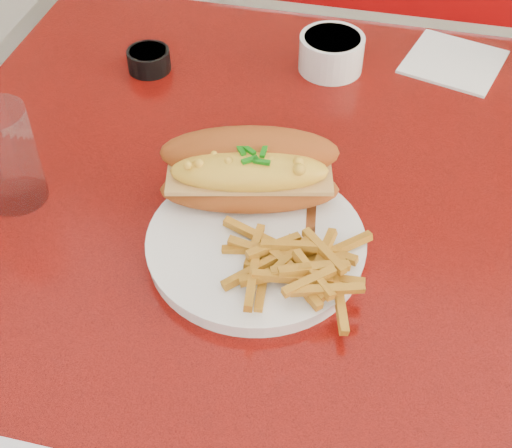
% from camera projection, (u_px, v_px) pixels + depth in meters
% --- Properties ---
extents(diner_table, '(1.23, 0.83, 0.77)m').
position_uv_depth(diner_table, '(386.00, 286.00, 0.94)').
color(diner_table, red).
rests_on(diner_table, ground).
extents(booth_bench_far, '(1.20, 0.51, 0.90)m').
position_uv_depth(booth_bench_far, '(403.00, 118.00, 1.73)').
color(booth_bench_far, '#9A0A0B').
rests_on(booth_bench_far, ground).
extents(dinner_plate, '(0.30, 0.30, 0.02)m').
position_uv_depth(dinner_plate, '(256.00, 244.00, 0.76)').
color(dinner_plate, white).
rests_on(dinner_plate, diner_table).
extents(mac_hoagie, '(0.22, 0.14, 0.09)m').
position_uv_depth(mac_hoagie, '(250.00, 171.00, 0.78)').
color(mac_hoagie, '#AC511B').
rests_on(mac_hoagie, dinner_plate).
extents(fries_pile, '(0.13, 0.12, 0.03)m').
position_uv_depth(fries_pile, '(295.00, 259.00, 0.72)').
color(fries_pile, gold).
rests_on(fries_pile, dinner_plate).
extents(fork, '(0.04, 0.15, 0.00)m').
position_uv_depth(fork, '(311.00, 225.00, 0.77)').
color(fork, silver).
rests_on(fork, dinner_plate).
extents(gravy_ramekin, '(0.11, 0.11, 0.05)m').
position_uv_depth(gravy_ramekin, '(331.00, 52.00, 1.00)').
color(gravy_ramekin, white).
rests_on(gravy_ramekin, diner_table).
extents(sauce_cup_left, '(0.08, 0.08, 0.03)m').
position_uv_depth(sauce_cup_left, '(149.00, 59.00, 1.00)').
color(sauce_cup_left, black).
rests_on(sauce_cup_left, diner_table).
extents(water_tumbler, '(0.09, 0.09, 0.12)m').
position_uv_depth(water_tumbler, '(6.00, 157.00, 0.79)').
color(water_tumbler, '#A0BECE').
rests_on(water_tumbler, diner_table).
extents(paper_napkin, '(0.16, 0.16, 0.00)m').
position_uv_depth(paper_napkin, '(454.00, 62.00, 1.02)').
color(paper_napkin, white).
rests_on(paper_napkin, diner_table).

